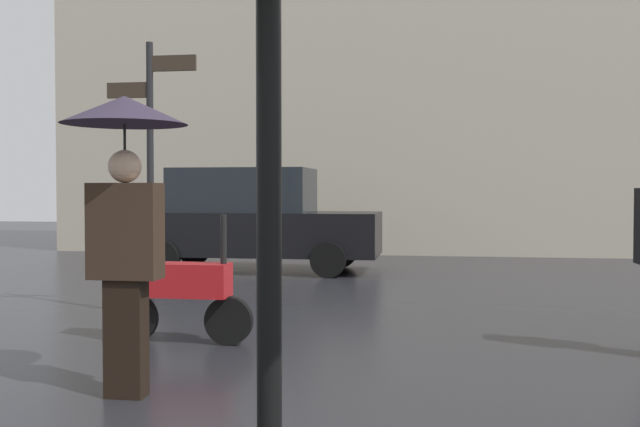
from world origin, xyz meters
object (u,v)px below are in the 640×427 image
(pedestrian_with_umbrella, at_px, (125,177))
(parked_scooter, at_px, (176,285))
(parked_car_left, at_px, (252,220))
(street_signpost, at_px, (151,151))

(pedestrian_with_umbrella, relative_size, parked_scooter, 1.52)
(parked_car_left, xyz_separation_m, street_signpost, (0.04, -4.88, 0.98))
(pedestrian_with_umbrella, bearing_deg, parked_car_left, 41.46)
(pedestrian_with_umbrella, xyz_separation_m, parked_scooter, (-0.29, 1.81, -1.00))
(pedestrian_with_umbrella, height_order, parked_scooter, pedestrian_with_umbrella)
(street_signpost, bearing_deg, parked_scooter, -60.10)
(parked_scooter, bearing_deg, street_signpost, 101.92)
(pedestrian_with_umbrella, xyz_separation_m, street_signpost, (-1.13, 3.26, 0.37))
(pedestrian_with_umbrella, distance_m, parked_scooter, 2.09)
(parked_scooter, bearing_deg, parked_car_left, 79.87)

